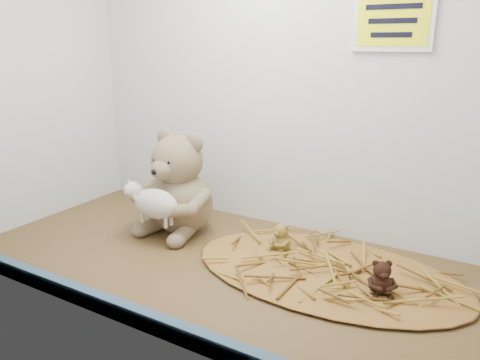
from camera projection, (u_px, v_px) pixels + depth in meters
The scene contains 8 objects.
alcove_shell at pixel (233, 67), 106.26cm from camera, with size 120.40×60.20×90.40cm.
front_rail at pixel (129, 313), 87.42cm from camera, with size 119.28×2.20×3.60cm, color #37546A.
straw_bed at pixel (326, 271), 105.97cm from camera, with size 64.12×37.23×1.24cm, color brown.
main_teddy at pixel (180, 182), 126.67cm from camera, with size 22.60×23.86×28.03cm, color #7C684C, non-canonical shape.
toy_lamb at pixel (156, 204), 119.31cm from camera, with size 16.70×10.19×10.79cm, color beige, non-canonical shape.
mini_teddy_tan at pixel (282, 236), 114.71cm from camera, with size 5.75×6.07×7.13cm, color olive, non-canonical shape.
mini_teddy_brown at pixel (381, 276), 94.79cm from camera, with size 5.98×6.31×7.41cm, color black, non-canonical shape.
wall_sign at pixel (393, 21), 105.61cm from camera, with size 16.00×1.20×11.00cm, color yellow.
Camera 1 is at (56.92, -84.19, 50.69)cm, focal length 35.00 mm.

